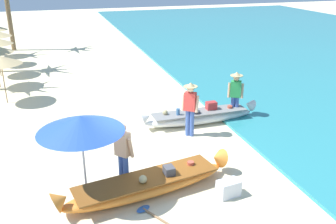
% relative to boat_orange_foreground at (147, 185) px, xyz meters
% --- Properties ---
extents(ground_plane, '(80.00, 80.00, 0.00)m').
position_rel_boat_orange_foreground_xyz_m(ground_plane, '(0.34, 1.05, -0.25)').
color(ground_plane, beige).
extents(boat_orange_foreground, '(4.54, 1.56, 0.75)m').
position_rel_boat_orange_foreground_xyz_m(boat_orange_foreground, '(0.00, 0.00, 0.00)').
color(boat_orange_foreground, orange).
rests_on(boat_orange_foreground, ground).
extents(boat_white_midground, '(4.26, 0.74, 0.72)m').
position_rel_boat_orange_foreground_xyz_m(boat_white_midground, '(2.82, 3.64, 0.01)').
color(boat_white_midground, white).
rests_on(boat_white_midground, ground).
extents(person_vendor_hatted, '(0.56, 0.49, 1.80)m').
position_rel_boat_orange_foreground_xyz_m(person_vendor_hatted, '(2.13, 2.80, 0.80)').
color(person_vendor_hatted, '#3D5BA8').
rests_on(person_vendor_hatted, ground).
extents(person_tourist_customer, '(0.51, 0.54, 1.70)m').
position_rel_boat_orange_foreground_xyz_m(person_tourist_customer, '(-0.47, 0.51, 0.71)').
color(person_tourist_customer, '#3D5BA8').
rests_on(person_tourist_customer, ground).
extents(person_vendor_assistant, '(0.58, 0.46, 1.73)m').
position_rel_boat_orange_foreground_xyz_m(person_vendor_assistant, '(4.19, 3.71, 0.75)').
color(person_vendor_assistant, '#3D5BA8').
rests_on(person_vendor_assistant, ground).
extents(patio_umbrella_large, '(1.97, 1.97, 2.09)m').
position_rel_boat_orange_foreground_xyz_m(patio_umbrella_large, '(-1.42, 0.30, 1.64)').
color(patio_umbrella_large, '#B7B7BC').
rests_on(patio_umbrella_large, ground).
extents(parasol_row_0, '(1.60, 1.60, 1.91)m').
position_rel_boat_orange_foreground_xyz_m(parasol_row_0, '(-3.78, 7.90, 1.50)').
color(parasol_row_0, '#8E6B47').
rests_on(parasol_row_0, ground).
extents(cooler_box, '(0.58, 0.42, 0.40)m').
position_rel_boat_orange_foreground_xyz_m(cooler_box, '(1.83, -0.67, -0.05)').
color(cooler_box, silver).
rests_on(cooler_box, ground).
extents(paddle, '(1.05, 1.64, 0.05)m').
position_rel_boat_orange_foreground_xyz_m(paddle, '(0.01, -1.10, -0.22)').
color(paddle, '#8E6B47').
rests_on(paddle, ground).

